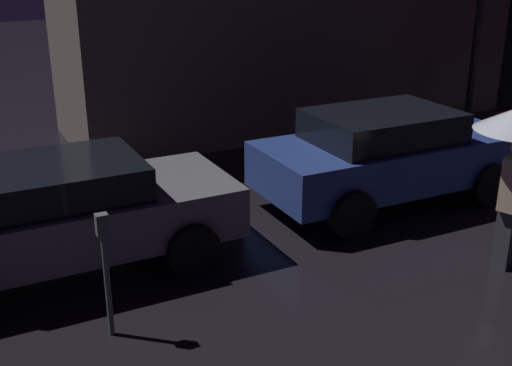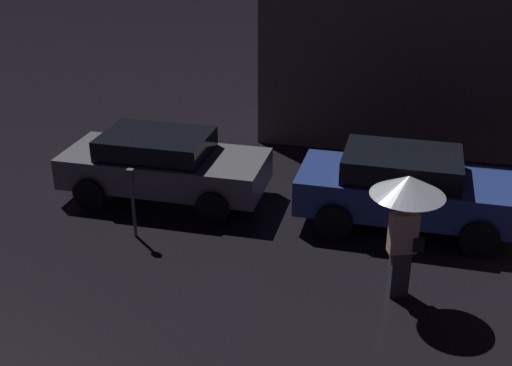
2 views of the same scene
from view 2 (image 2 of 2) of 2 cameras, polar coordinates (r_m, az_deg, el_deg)
The scene contains 4 objects.
parked_car_grey at distance 13.07m, azimuth -8.24°, elevation 1.67°, with size 4.08×1.92×1.36m.
parked_car_blue at distance 12.17m, azimuth 13.25°, elevation -0.38°, with size 4.07×1.92×1.45m.
pedestrian_with_umbrella at distance 9.64m, azimuth 13.26°, elevation -1.51°, with size 1.10×1.10×2.04m.
parking_meter at distance 11.61m, azimuth -10.94°, elevation -1.12°, with size 0.12×0.10×1.34m.
Camera 2 is at (-5.01, -9.58, 5.82)m, focal length 45.00 mm.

